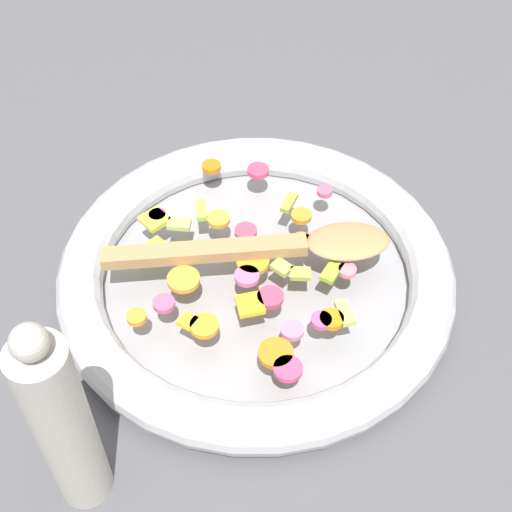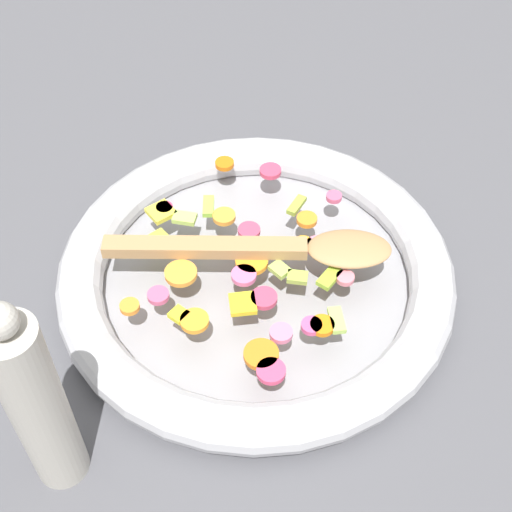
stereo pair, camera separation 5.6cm
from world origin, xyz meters
TOP-DOWN VIEW (x-y plane):
  - ground_plane at (0.00, 0.00)m, footprint 4.00×4.00m
  - skillet at (0.00, 0.00)m, footprint 0.44×0.44m
  - chopped_vegetables at (-0.00, -0.02)m, footprint 0.27×0.30m
  - wooden_spoon at (0.02, 0.01)m, footprint 0.30×0.15m
  - pepper_mill at (-0.08, -0.27)m, footprint 0.05×0.05m

SIDE VIEW (x-z plane):
  - ground_plane at x=0.00m, z-range 0.00..0.00m
  - skillet at x=0.00m, z-range 0.00..0.05m
  - chopped_vegetables at x=0.00m, z-range 0.05..0.06m
  - wooden_spoon at x=0.02m, z-range 0.06..0.07m
  - pepper_mill at x=-0.08m, z-range -0.01..0.23m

